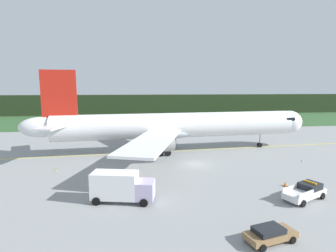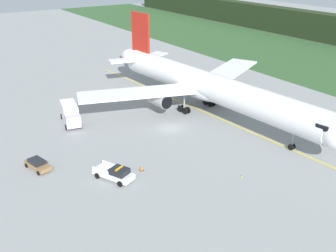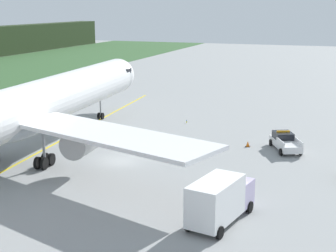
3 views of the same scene
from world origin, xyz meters
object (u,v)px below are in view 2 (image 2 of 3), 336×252
object	(u,v)px
airliner	(207,86)
staff_car	(38,164)
ops_pickup_truck	(115,173)
apron_cone	(142,168)
catering_truck	(70,113)

from	to	relation	value
airliner	staff_car	size ratio (longest dim) A/B	12.07
airliner	staff_car	bearing A→B (deg)	-83.64
ops_pickup_truck	apron_cone	bearing A→B (deg)	91.21
catering_truck	staff_car	world-z (taller)	catering_truck
staff_car	apron_cone	bearing A→B (deg)	54.70
airliner	staff_car	xyz separation A→B (m)	(3.55, -31.89, -4.39)
ops_pickup_truck	apron_cone	size ratio (longest dim) A/B	8.97
catering_truck	apron_cone	bearing A→B (deg)	5.74
catering_truck	staff_car	bearing A→B (deg)	-36.68
airliner	catering_truck	distance (m)	24.46
airliner	ops_pickup_truck	size ratio (longest dim) A/B	9.56
airliner	apron_cone	xyz separation A→B (m)	(11.70, -20.37, -4.77)
ops_pickup_truck	catering_truck	distance (m)	20.99
catering_truck	apron_cone	world-z (taller)	catering_truck
airliner	catering_truck	size ratio (longest dim) A/B	7.77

